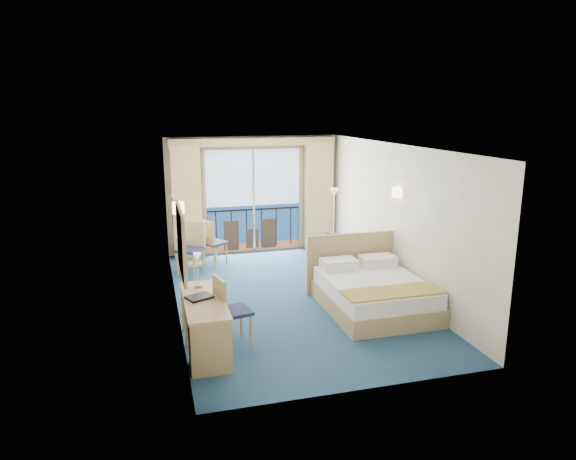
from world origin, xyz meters
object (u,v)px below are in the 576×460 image
object	(u,v)px
floor_lamp	(334,205)
table_chair_b	(192,244)
table_chair_a	(212,240)
desk	(208,335)
nightstand	(372,268)
armchair	(337,253)
bed	(372,292)
round_table	(193,242)
desk_chair	(228,307)

from	to	relation	value
floor_lamp	table_chair_b	xyz separation A→B (m)	(-3.17, -0.28, -0.60)
floor_lamp	table_chair_b	distance (m)	3.24
table_chair_a	table_chair_b	distance (m)	0.63
desk	table_chair_b	bearing A→B (deg)	87.93
nightstand	armchair	xyz separation A→B (m)	(-0.42, 0.85, 0.09)
bed	table_chair_a	bearing A→B (deg)	125.70
nightstand	floor_lamp	bearing A→B (deg)	95.51
floor_lamp	table_chair_a	bearing A→B (deg)	176.76
armchair	table_chair_a	size ratio (longest dim) A/B	0.80
table_chair_a	desk	bearing A→B (deg)	137.55
round_table	table_chair_a	distance (m)	0.39
armchair	table_chair_b	bearing A→B (deg)	-61.65
desk	table_chair_b	size ratio (longest dim) A/B	1.49
floor_lamp	bed	bearing A→B (deg)	-97.81
armchair	round_table	bearing A→B (deg)	-71.63
table_chair_a	floor_lamp	bearing A→B (deg)	-128.02
desk_chair	bed	bearing A→B (deg)	-86.85
bed	nightstand	bearing A→B (deg)	65.84
round_table	floor_lamp	bearing A→B (deg)	-4.64
nightstand	table_chair_b	bearing A→B (deg)	156.31
table_chair_a	round_table	bearing A→B (deg)	40.78
round_table	armchair	bearing A→B (deg)	-21.96
armchair	desk	xyz separation A→B (m)	(-3.07, -3.35, 0.05)
bed	round_table	world-z (taller)	bed
bed	floor_lamp	xyz separation A→B (m)	(0.42, 3.05, 0.90)
nightstand	round_table	xyz separation A→B (m)	(-3.27, 2.00, 0.24)
bed	desk	distance (m)	3.14
bed	round_table	distance (m)	4.26
desk	table_chair_a	xyz separation A→B (m)	(0.59, 4.41, 0.15)
nightstand	round_table	distance (m)	3.84
bed	nightstand	xyz separation A→B (m)	(0.59, 1.31, -0.03)
round_table	table_chair_a	xyz separation A→B (m)	(0.38, -0.10, 0.06)
floor_lamp	table_chair_a	size ratio (longest dim) A/B	1.59
round_table	table_chair_a	world-z (taller)	table_chair_a
floor_lamp	round_table	world-z (taller)	floor_lamp
bed	floor_lamp	distance (m)	3.21
desk	table_chair_b	distance (m)	3.98
desk	nightstand	bearing A→B (deg)	35.73
desk_chair	table_chair_b	distance (m)	3.50
nightstand	desk	size ratio (longest dim) A/B	0.34
round_table	bed	bearing A→B (deg)	-50.93
armchair	floor_lamp	world-z (taller)	floor_lamp
desk	table_chair_a	world-z (taller)	table_chair_a
floor_lamp	desk	size ratio (longest dim) A/B	0.99
nightstand	desk_chair	world-z (taller)	desk_chair
table_chair_a	table_chair_b	bearing A→B (deg)	99.10
desk_chair	table_chair_b	xyz separation A→B (m)	(-0.20, 3.50, 0.02)
floor_lamp	table_chair_b	bearing A→B (deg)	-174.98
armchair	table_chair_b	xyz separation A→B (m)	(-2.93, 0.62, 0.24)
bed	table_chair_b	bearing A→B (deg)	134.80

